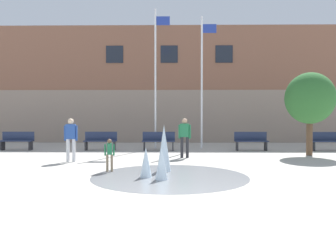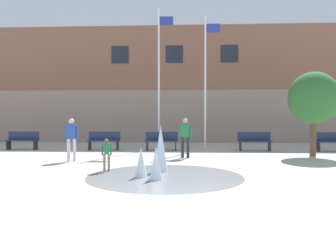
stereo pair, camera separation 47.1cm
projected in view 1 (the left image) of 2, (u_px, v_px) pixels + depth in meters
The scene contains 14 objects.
ground_plane at pixel (160, 214), 5.52m from camera, with size 100.00×100.00×0.00m, color #B2ADA3.
library_building at pixel (170, 88), 23.97m from camera, with size 36.00×6.05×7.53m.
splash_fountain at pixel (162, 159), 9.29m from camera, with size 4.32×4.32×1.41m.
park_bench_far_left at pixel (17, 140), 16.27m from camera, with size 1.60×0.44×0.91m.
park_bench_left_of_flagpoles at pixel (101, 141), 16.21m from camera, with size 1.60×0.44×0.91m.
park_bench_under_left_flagpole at pixel (159, 141), 16.08m from camera, with size 1.60×0.44×0.91m.
park_bench_center at pixel (251, 141), 16.07m from camera, with size 1.60×0.44×0.91m.
park_bench_near_trashcan at pixel (327, 141), 15.93m from camera, with size 1.60×0.44×0.91m.
adult_watching at pixel (185, 135), 13.16m from camera, with size 0.50×0.27×1.59m.
teen_by_trashcan at pixel (71, 136), 11.99m from camera, with size 0.50×0.24×1.59m.
child_with_pink_shirt at pixel (109, 152), 9.80m from camera, with size 0.31×0.24×0.99m.
flagpole_left at pixel (156, 74), 17.04m from camera, with size 0.80×0.10×7.27m.
flagpole_right at pixel (202, 78), 17.02m from camera, with size 0.80×0.10×6.86m.
street_tree_near_building at pixel (310, 99), 13.94m from camera, with size 2.06×2.06×3.54m.
Camera 1 is at (0.22, -5.48, 1.64)m, focal length 35.00 mm.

